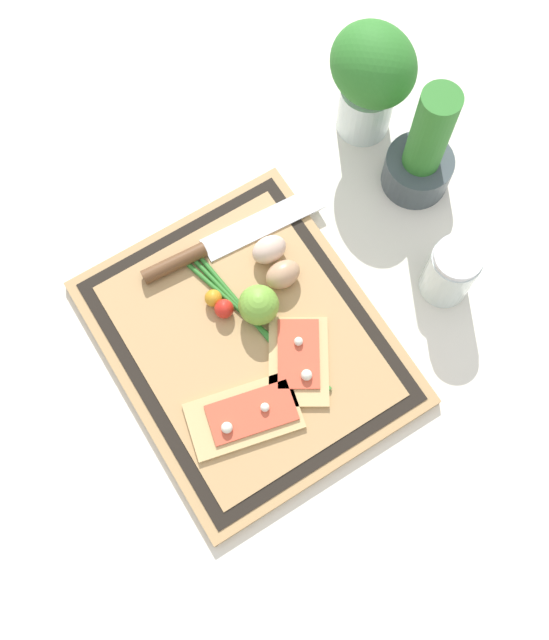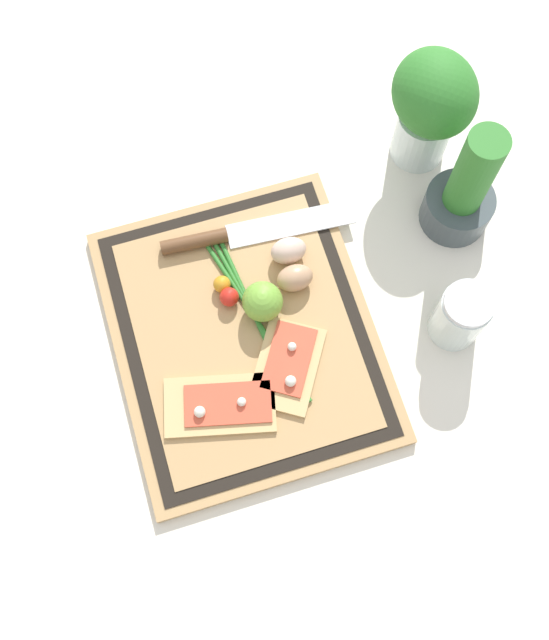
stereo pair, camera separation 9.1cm
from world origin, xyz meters
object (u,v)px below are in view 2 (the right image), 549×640
at_px(herb_pot, 464,194).
at_px(sauce_jar, 459,318).
at_px(pizza_slice_near, 221,405).
at_px(cherry_tomato_red, 229,297).
at_px(pizza_slice_far, 288,365).
at_px(egg_brown, 295,278).
at_px(egg_pink, 288,251).
at_px(herb_glass, 431,105).
at_px(lime, 263,302).
at_px(knife, 226,236).
at_px(cherry_tomato_yellow, 222,284).

relative_size(herb_pot, sauce_jar, 1.98).
bearing_deg(pizza_slice_near, cherry_tomato_red, 159.91).
xyz_separation_m(pizza_slice_far, egg_brown, (-0.12, 0.05, 0.01)).
relative_size(pizza_slice_far, herb_pot, 0.73).
bearing_deg(sauce_jar, egg_brown, -122.55).
xyz_separation_m(pizza_slice_far, egg_pink, (-0.16, 0.05, 0.01)).
xyz_separation_m(cherry_tomato_red, herb_glass, (-0.17, 0.36, 0.09)).
xyz_separation_m(lime, herb_pot, (-0.06, 0.32, 0.03)).
bearing_deg(lime, egg_pink, 138.88).
bearing_deg(pizza_slice_far, herb_glass, 133.17).
bearing_deg(egg_pink, egg_brown, -5.20).
xyz_separation_m(knife, herb_glass, (-0.07, 0.33, 0.09)).
height_order(knife, lime, lime).
height_order(lime, herb_pot, herb_pot).
xyz_separation_m(knife, egg_pink, (0.06, 0.08, 0.01)).
relative_size(pizza_slice_near, cherry_tomato_yellow, 6.65).
xyz_separation_m(pizza_slice_near, herb_glass, (-0.31, 0.41, 0.10)).
bearing_deg(sauce_jar, knife, -129.38).
height_order(cherry_tomato_red, sauce_jar, sauce_jar).
height_order(knife, herb_pot, herb_pot).
distance_m(egg_brown, cherry_tomato_red, 0.10).
bearing_deg(lime, egg_brown, 113.93).
relative_size(lime, cherry_tomato_yellow, 2.30).
relative_size(pizza_slice_far, herb_glass, 0.76).
height_order(egg_pink, sauce_jar, sauce_jar).
bearing_deg(herb_glass, cherry_tomato_red, -64.92).
bearing_deg(cherry_tomato_yellow, lime, 43.82).
distance_m(pizza_slice_near, pizza_slice_far, 0.11).
distance_m(pizza_slice_far, cherry_tomato_red, 0.13).
distance_m(pizza_slice_near, egg_pink, 0.25).
height_order(egg_brown, cherry_tomato_red, egg_brown).
distance_m(knife, sauce_jar, 0.36).
xyz_separation_m(cherry_tomato_yellow, herb_pot, (-0.02, 0.37, 0.04)).
xyz_separation_m(cherry_tomato_red, sauce_jar, (0.13, 0.30, 0.01)).
bearing_deg(egg_brown, cherry_tomato_red, -90.78).
distance_m(cherry_tomato_red, cherry_tomato_yellow, 0.02).
height_order(pizza_slice_near, cherry_tomato_red, cherry_tomato_red).
xyz_separation_m(pizza_slice_near, egg_pink, (-0.19, 0.16, 0.01)).
xyz_separation_m(egg_brown, egg_pink, (-0.04, 0.00, 0.00)).
height_order(pizza_slice_far, egg_pink, egg_pink).
bearing_deg(pizza_slice_far, egg_pink, 162.45).
height_order(pizza_slice_far, cherry_tomato_yellow, cherry_tomato_yellow).
relative_size(knife, lime, 5.06).
bearing_deg(lime, herb_glass, 121.60).
relative_size(cherry_tomato_red, sauce_jar, 0.26).
height_order(knife, egg_brown, egg_brown).
height_order(egg_brown, herb_pot, herb_pot).
distance_m(pizza_slice_far, sauce_jar, 0.25).
bearing_deg(lime, pizza_slice_far, 5.58).
distance_m(lime, herb_glass, 0.38).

